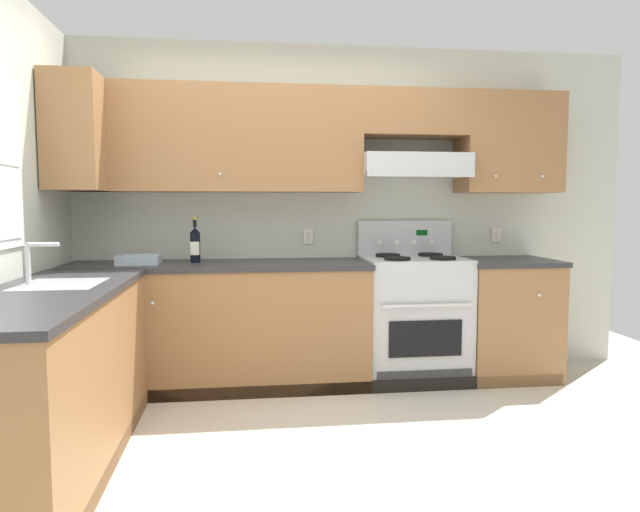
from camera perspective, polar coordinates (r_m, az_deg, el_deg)
name	(u,v)px	position (r m, az deg, el deg)	size (l,w,h in m)	color
ground_plane	(301,456)	(3.23, -1.92, -19.18)	(7.04, 7.04, 0.00)	beige
wall_back	(332,185)	(4.51, 1.24, 7.04)	(4.68, 0.57, 2.55)	beige
counter_back_run	(293,324)	(4.27, -2.66, -6.73)	(3.60, 0.65, 0.91)	olive
counter_left_run	(50,380)	(3.20, -25.13, -11.09)	(0.63, 1.91, 1.13)	olive
stove	(414,317)	(4.45, 9.24, -5.97)	(0.76, 0.62, 1.20)	#B7BABC
wine_bottle	(195,244)	(4.26, -12.25, 1.19)	(0.07, 0.07, 0.33)	black
bowl	(139,261)	(4.24, -17.46, -0.48)	(0.29, 0.23, 0.06)	#9EADB7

